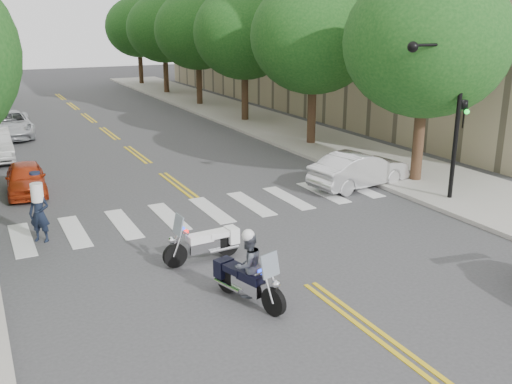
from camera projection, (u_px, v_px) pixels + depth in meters
ground at (310, 284)px, 14.39m from camera, size 140.00×140.00×0.00m
sidewalk_right at (255, 120)px, 37.25m from camera, size 5.00×60.00×0.15m
tree_r_0 at (427, 42)px, 21.69m from camera, size 6.40×6.40×8.45m
tree_r_1 at (314, 36)px, 28.51m from camera, size 6.40×6.40×8.45m
tree_r_2 at (245, 33)px, 35.34m from camera, size 6.40×6.40×8.45m
tree_r_3 at (198, 30)px, 42.17m from camera, size 6.40×6.40×8.45m
tree_r_4 at (164, 29)px, 48.99m from camera, size 6.40×6.40×8.45m
tree_r_5 at (138, 27)px, 55.82m from camera, size 6.40×6.40×8.45m
traffic_signal_pole at (449, 100)px, 19.62m from camera, size 2.82×0.42×6.00m
motorcycle_police at (247, 270)px, 13.29m from camera, size 0.96×2.21×1.84m
motorcycle_parked at (208, 243)px, 15.72m from camera, size 2.26×0.58×1.46m
officer_standing at (39, 214)px, 16.94m from camera, size 0.76×0.71×1.74m
convertible at (359, 170)px, 22.50m from camera, size 4.45×2.09×1.41m
parked_car_a at (26, 178)px, 21.69m from camera, size 1.62×3.58×1.19m
parked_car_c at (9, 124)px, 32.00m from camera, size 2.47×5.22×1.44m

